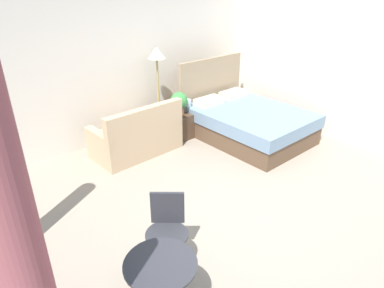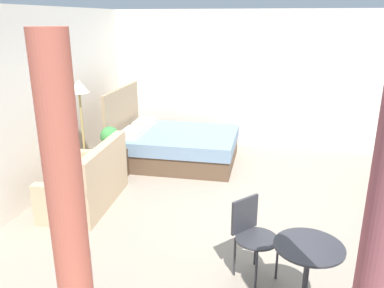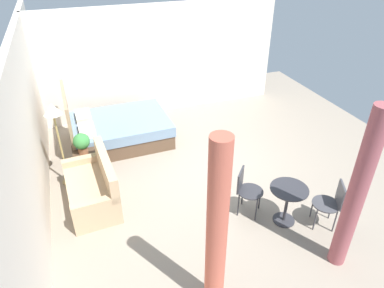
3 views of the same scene
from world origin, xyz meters
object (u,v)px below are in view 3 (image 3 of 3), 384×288
object	(u,v)px
potted_plant	(82,142)
cafe_chair_near_couch	(332,201)
couch	(94,188)
nightstand	(86,160)
bed	(117,130)
cafe_chair_near_window	(246,187)
balcony_table	(288,199)
floor_lamp	(54,117)
vase	(81,142)

from	to	relation	value
potted_plant	cafe_chair_near_couch	world-z (taller)	potted_plant
couch	potted_plant	distance (m)	1.04
nightstand	bed	bearing A→B (deg)	-42.09
nightstand	cafe_chair_near_window	xyz separation A→B (m)	(-2.18, -2.43, 0.27)
couch	balcony_table	xyz separation A→B (m)	(-1.56, -2.91, 0.17)
cafe_chair_near_window	potted_plant	bearing A→B (deg)	49.64
bed	cafe_chair_near_window	size ratio (longest dim) A/B	2.62
floor_lamp	bed	bearing A→B (deg)	-44.83
couch	vase	distance (m)	1.21
couch	floor_lamp	world-z (taller)	floor_lamp
floor_lamp	cafe_chair_near_couch	xyz separation A→B (m)	(-2.64, -3.95, -0.92)
potted_plant	vase	bearing A→B (deg)	4.14
couch	balcony_table	bearing A→B (deg)	-118.26
bed	floor_lamp	size ratio (longest dim) A/B	1.30
bed	potted_plant	size ratio (longest dim) A/B	5.23
potted_plant	couch	bearing A→B (deg)	-176.72
vase	cafe_chair_near_couch	distance (m)	4.72
cafe_chair_near_window	couch	bearing A→B (deg)	64.90
cafe_chair_near_couch	nightstand	bearing A→B (deg)	50.52
nightstand	vase	world-z (taller)	vase
cafe_chair_near_couch	bed	bearing A→B (deg)	36.00
bed	nightstand	world-z (taller)	bed
cafe_chair_near_window	nightstand	bearing A→B (deg)	48.20
balcony_table	cafe_chair_near_couch	world-z (taller)	cafe_chair_near_couch
balcony_table	cafe_chair_near_couch	xyz separation A→B (m)	(-0.32, -0.61, 0.03)
bed	balcony_table	size ratio (longest dim) A/B	3.17
potted_plant	cafe_chair_near_window	xyz separation A→B (m)	(-2.08, -2.44, -0.20)
bed	potted_plant	bearing A→B (deg)	140.65
floor_lamp	nightstand	bearing A→B (deg)	-51.63
potted_plant	balcony_table	xyz separation A→B (m)	(-2.52, -2.96, -0.23)
balcony_table	bed	bearing A→B (deg)	31.70
bed	floor_lamp	bearing A→B (deg)	135.17
bed	floor_lamp	distance (m)	1.99
floor_lamp	balcony_table	bearing A→B (deg)	-124.89
potted_plant	cafe_chair_near_window	world-z (taller)	potted_plant
couch	floor_lamp	xyz separation A→B (m)	(0.76, 0.42, 1.12)
couch	potted_plant	xyz separation A→B (m)	(0.96, 0.05, 0.41)
cafe_chair_near_window	cafe_chair_near_couch	bearing A→B (deg)	-123.93
couch	floor_lamp	bearing A→B (deg)	29.09
bed	cafe_chair_near_window	xyz separation A→B (m)	(-3.05, -1.64, 0.19)
couch	nightstand	size ratio (longest dim) A/B	2.93
potted_plant	vase	distance (m)	0.25
vase	couch	bearing A→B (deg)	-176.56
nightstand	floor_lamp	world-z (taller)	floor_lamp
bed	couch	distance (m)	2.08
balcony_table	cafe_chair_near_window	distance (m)	0.69
potted_plant	cafe_chair_near_couch	bearing A→B (deg)	-128.44
couch	balcony_table	size ratio (longest dim) A/B	2.19
nightstand	potted_plant	distance (m)	0.48
nightstand	vase	size ratio (longest dim) A/B	2.25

